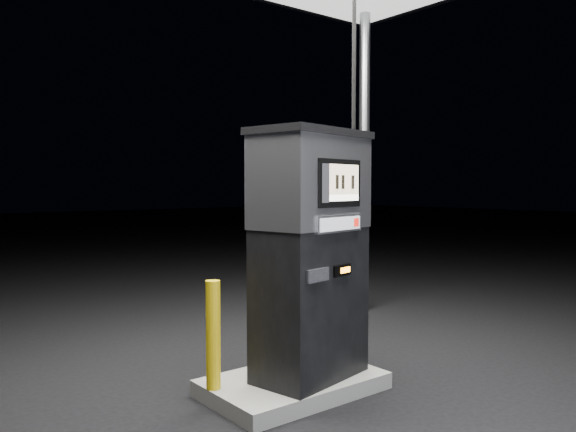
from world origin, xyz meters
TOP-DOWN VIEW (x-y plane):
  - ground at (0.00, 0.00)m, footprint 80.00×80.00m
  - pump_island at (0.00, 0.00)m, footprint 1.60×1.00m
  - fuel_dispenser at (0.13, -0.10)m, footprint 1.30×0.88m
  - bollard_left at (-0.74, 0.18)m, footprint 0.14×0.14m
  - bollard_right at (0.71, -0.04)m, footprint 0.15×0.15m

SIDE VIEW (x-z plane):
  - ground at x=0.00m, z-range 0.00..0.00m
  - pump_island at x=0.00m, z-range 0.00..0.15m
  - bollard_left at x=-0.74m, z-range 0.15..1.10m
  - bollard_right at x=0.71m, z-range 0.15..1.11m
  - fuel_dispenser at x=0.13m, z-range -1.04..3.66m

